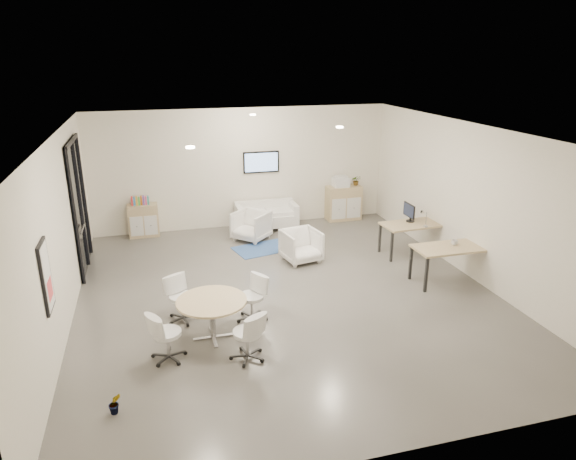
# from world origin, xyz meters

# --- Properties ---
(room_shell) EXTENTS (9.60, 10.60, 4.80)m
(room_shell) POSITION_xyz_m (0.00, 0.00, 1.60)
(room_shell) COLOR #55524D
(room_shell) RESTS_ON ground
(glass_door) EXTENTS (0.09, 1.90, 2.85)m
(glass_door) POSITION_xyz_m (-3.95, 2.51, 1.50)
(glass_door) COLOR black
(glass_door) RESTS_ON room_shell
(artwork) EXTENTS (0.05, 0.54, 1.04)m
(artwork) POSITION_xyz_m (-3.97, -1.60, 1.55)
(artwork) COLOR black
(artwork) RESTS_ON room_shell
(wall_tv) EXTENTS (0.98, 0.06, 0.58)m
(wall_tv) POSITION_xyz_m (0.50, 4.46, 1.75)
(wall_tv) COLOR black
(wall_tv) RESTS_ON room_shell
(ceiling_spots) EXTENTS (3.14, 4.14, 0.03)m
(ceiling_spots) POSITION_xyz_m (-0.20, 0.83, 3.18)
(ceiling_spots) COLOR #FFEAC6
(ceiling_spots) RESTS_ON room_shell
(sideboard_left) EXTENTS (0.76, 0.40, 0.85)m
(sideboard_left) POSITION_xyz_m (-2.69, 4.28, 0.43)
(sideboard_left) COLOR tan
(sideboard_left) RESTS_ON room_shell
(sideboard_right) EXTENTS (0.98, 0.47, 0.98)m
(sideboard_right) POSITION_xyz_m (2.83, 4.24, 0.49)
(sideboard_right) COLOR tan
(sideboard_right) RESTS_ON room_shell
(books) EXTENTS (0.44, 0.14, 0.22)m
(books) POSITION_xyz_m (-2.73, 4.28, 0.96)
(books) COLOR red
(books) RESTS_ON sideboard_left
(printer) EXTENTS (0.44, 0.37, 0.31)m
(printer) POSITION_xyz_m (2.73, 4.24, 1.12)
(printer) COLOR white
(printer) RESTS_ON sideboard_right
(loveseat) EXTENTS (1.64, 0.82, 0.61)m
(loveseat) POSITION_xyz_m (0.53, 4.09, 0.33)
(loveseat) COLOR silver
(loveseat) RESTS_ON room_shell
(blue_rug) EXTENTS (1.51, 1.18, 0.01)m
(blue_rug) POSITION_xyz_m (0.07, 2.55, 0.01)
(blue_rug) COLOR #2C5187
(blue_rug) RESTS_ON room_shell
(armchair_left) EXTENTS (1.09, 1.09, 0.82)m
(armchair_left) POSITION_xyz_m (-0.05, 3.28, 0.41)
(armchair_left) COLOR silver
(armchair_left) RESTS_ON room_shell
(armchair_right) EXTENTS (0.91, 0.87, 0.81)m
(armchair_right) POSITION_xyz_m (0.77, 1.57, 0.41)
(armchair_right) COLOR silver
(armchair_right) RESTS_ON room_shell
(desk_rear) EXTENTS (1.50, 0.81, 0.76)m
(desk_rear) POSITION_xyz_m (3.42, 1.29, 0.68)
(desk_rear) COLOR tan
(desk_rear) RESTS_ON room_shell
(desk_front) EXTENTS (1.50, 0.75, 0.78)m
(desk_front) POSITION_xyz_m (3.39, -0.33, 0.70)
(desk_front) COLOR tan
(desk_front) RESTS_ON room_shell
(monitor) EXTENTS (0.20, 0.50, 0.44)m
(monitor) POSITION_xyz_m (3.38, 1.44, 1.00)
(monitor) COLOR black
(monitor) RESTS_ON desk_rear
(round_table) EXTENTS (1.16, 1.16, 0.71)m
(round_table) POSITION_xyz_m (-1.63, -1.28, 0.62)
(round_table) COLOR tan
(round_table) RESTS_ON room_shell
(meeting_chairs) EXTENTS (2.30, 2.30, 0.82)m
(meeting_chairs) POSITION_xyz_m (-1.63, -1.28, 0.41)
(meeting_chairs) COLOR white
(meeting_chairs) RESTS_ON room_shell
(plant_cabinet) EXTENTS (0.30, 0.32, 0.22)m
(plant_cabinet) POSITION_xyz_m (3.21, 4.27, 1.09)
(plant_cabinet) COLOR #3F7F3F
(plant_cabinet) RESTS_ON sideboard_right
(plant_floor) EXTENTS (0.21, 0.33, 0.14)m
(plant_floor) POSITION_xyz_m (-3.14, -2.84, 0.07)
(plant_floor) COLOR #3F7F3F
(plant_floor) RESTS_ON room_shell
(cup) EXTENTS (0.16, 0.14, 0.13)m
(cup) POSITION_xyz_m (3.53, -0.26, 0.84)
(cup) COLOR white
(cup) RESTS_ON desk_front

